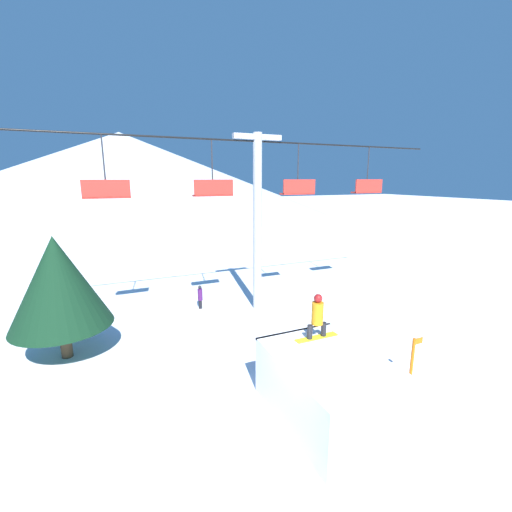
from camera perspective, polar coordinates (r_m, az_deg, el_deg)
ground_plane at (r=10.07m, az=4.75°, el=-27.42°), size 220.00×220.00×0.00m
mountain_ridge at (r=70.54m, az=-21.41°, el=12.64°), size 77.06×77.06×14.85m
snow_ramp at (r=10.26m, az=11.94°, el=-20.62°), size 2.69×3.79×1.79m
snowboarder at (r=10.51m, az=10.19°, el=-9.85°), size 1.41×0.35×1.39m
chairlift at (r=16.64m, az=0.28°, el=8.31°), size 20.82×0.44×8.58m
pine_tree_near at (r=14.07m, az=-30.13°, el=-3.81°), size 3.46×3.46×4.58m
trail_marker at (r=12.42m, az=24.63°, el=-15.48°), size 0.41×0.10×1.60m
distant_skier at (r=17.73m, az=-9.29°, el=-6.60°), size 0.24×0.24×1.23m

